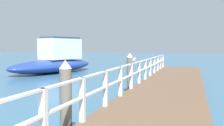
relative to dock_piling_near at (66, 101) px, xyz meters
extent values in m
cube|color=brown|center=(1.78, 6.61, -0.73)|extent=(2.97, 21.13, 0.47)
cube|color=silver|center=(0.38, -1.53, 0.03)|extent=(0.12, 0.12, 1.04)
cube|color=silver|center=(0.38, 0.10, 0.03)|extent=(0.12, 0.12, 1.04)
cube|color=silver|center=(0.38, 1.73, 0.03)|extent=(0.12, 0.12, 1.04)
cube|color=silver|center=(0.38, 3.35, 0.03)|extent=(0.12, 0.12, 1.04)
cube|color=silver|center=(0.38, 4.98, 0.03)|extent=(0.12, 0.12, 1.04)
cube|color=silver|center=(0.38, 6.61, 0.03)|extent=(0.12, 0.12, 1.04)
cube|color=silver|center=(0.38, 8.24, 0.03)|extent=(0.12, 0.12, 1.04)
cube|color=silver|center=(0.38, 9.87, 0.03)|extent=(0.12, 0.12, 1.04)
cube|color=silver|center=(0.38, 11.49, 0.03)|extent=(0.12, 0.12, 1.04)
cube|color=silver|center=(0.38, 13.12, 0.03)|extent=(0.12, 0.12, 1.04)
cube|color=silver|center=(0.38, 14.75, 0.03)|extent=(0.12, 0.12, 1.04)
cube|color=silver|center=(0.38, 16.38, 0.03)|extent=(0.12, 0.12, 1.04)
cube|color=silver|center=(0.38, 6.61, 0.53)|extent=(0.10, 19.53, 0.04)
cube|color=silver|center=(0.38, 6.61, 0.08)|extent=(0.10, 19.53, 0.04)
cylinder|color=#6B6056|center=(0.00, 0.00, -0.11)|extent=(0.28, 0.28, 1.71)
cone|color=white|center=(0.00, 0.00, 0.84)|extent=(0.29, 0.29, 0.20)
cylinder|color=#6B6056|center=(0.00, 6.30, -0.11)|extent=(0.28, 0.28, 1.71)
cone|color=white|center=(0.00, 6.30, 0.84)|extent=(0.29, 0.29, 0.20)
ellipsoid|color=white|center=(0.38, 5.49, 0.68)|extent=(0.13, 0.28, 0.15)
sphere|color=white|center=(0.38, 5.67, 0.72)|extent=(0.09, 0.09, 0.09)
cone|color=gold|center=(0.38, 5.73, 0.72)|extent=(0.02, 0.05, 0.02)
cone|color=#939399|center=(0.38, 5.32, 0.69)|extent=(0.07, 0.08, 0.07)
ellipsoid|color=#939399|center=(0.38, 5.49, 0.70)|extent=(0.18, 0.23, 0.04)
cylinder|color=tan|center=(0.35, 5.48, 0.58)|extent=(0.01, 0.01, 0.05)
cylinder|color=tan|center=(0.40, 5.48, 0.58)|extent=(0.01, 0.01, 0.05)
ellipsoid|color=navy|center=(-8.43, 13.80, -0.41)|extent=(5.24, 9.16, 1.10)
cube|color=white|center=(-8.19, 14.63, 1.01)|extent=(2.78, 3.86, 1.76)
cube|color=#334756|center=(-8.19, 14.63, 1.97)|extent=(2.57, 3.49, 0.16)
camera|label=1|loc=(2.82, -5.33, 1.26)|focal=41.44mm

